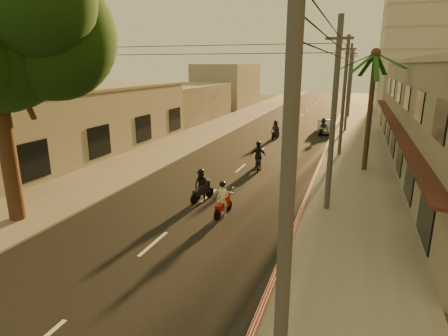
{
  "coord_description": "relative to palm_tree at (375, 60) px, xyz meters",
  "views": [
    {
      "loc": [
        7.14,
        -9.84,
        6.89
      ],
      "look_at": [
        0.81,
        8.2,
        1.6
      ],
      "focal_mm": 30.0,
      "sensor_mm": 36.0,
      "label": 1
    }
  ],
  "objects": [
    {
      "name": "scooter_red",
      "position": [
        -6.35,
        -10.39,
        -6.39
      ],
      "size": [
        0.74,
        1.77,
        1.74
      ],
      "rotation": [
        0.0,
        0.0,
        -0.12
      ],
      "color": "black",
      "rests_on": "ground"
    },
    {
      "name": "sidewalk_left",
      "position": [
        -15.5,
        4.0,
        -7.09
      ],
      "size": [
        5.0,
        140.0,
        0.12
      ],
      "primitive_type": "cube",
      "color": "slate",
      "rests_on": "ground"
    },
    {
      "name": "sidewalk_right",
      "position": [
        -0.5,
        4.0,
        -7.09
      ],
      "size": [
        5.0,
        140.0,
        0.12
      ],
      "primitive_type": "cube",
      "color": "slate",
      "rests_on": "ground"
    },
    {
      "name": "ground",
      "position": [
        -8.0,
        -16.0,
        -7.15
      ],
      "size": [
        160.0,
        160.0,
        0.0
      ],
      "primitive_type": "plane",
      "color": "#383023",
      "rests_on": "ground"
    },
    {
      "name": "palm_tree",
      "position": [
        0.0,
        0.0,
        0.0
      ],
      "size": [
        5.0,
        5.0,
        8.2
      ],
      "color": "black",
      "rests_on": "ground"
    },
    {
      "name": "parked_car",
      "position": [
        -3.77,
        14.32,
        -6.48
      ],
      "size": [
        2.41,
        4.4,
        1.33
      ],
      "primitive_type": "imported",
      "rotation": [
        0.0,
        0.0,
        0.12
      ],
      "color": "#999DA1",
      "rests_on": "ground"
    },
    {
      "name": "filler_left_far",
      "position": [
        -22.0,
        36.0,
        -3.65
      ],
      "size": [
        8.0,
        14.0,
        7.0
      ],
      "primitive_type": "cube",
      "color": "gray",
      "rests_on": "ground"
    },
    {
      "name": "left_building",
      "position": [
        -21.98,
        -2.0,
        -4.55
      ],
      "size": [
        8.2,
        24.2,
        5.2
      ],
      "color": "gray",
      "rests_on": "ground"
    },
    {
      "name": "distant_tower",
      "position": [
        8.0,
        40.0,
        6.85
      ],
      "size": [
        12.1,
        12.1,
        28.0
      ],
      "color": "#B7B5B2",
      "rests_on": "ground"
    },
    {
      "name": "road",
      "position": [
        -8.0,
        4.0,
        -7.14
      ],
      "size": [
        10.0,
        140.0,
        0.02
      ],
      "primitive_type": "cube",
      "color": "black",
      "rests_on": "ground"
    },
    {
      "name": "utility_poles",
      "position": [
        -1.8,
        4.0,
        -0.61
      ],
      "size": [
        1.2,
        48.26,
        9.0
      ],
      "color": "#38383A",
      "rests_on": "ground"
    },
    {
      "name": "scooter_far_b",
      "position": [
        -3.8,
        12.52,
        -6.32
      ],
      "size": [
        1.51,
        1.74,
        1.8
      ],
      "rotation": [
        0.0,
        0.0,
        -0.36
      ],
      "color": "black",
      "rests_on": "ground"
    },
    {
      "name": "curb_stripe",
      "position": [
        -2.9,
        -1.0,
        -7.05
      ],
      "size": [
        0.2,
        60.0,
        0.2
      ],
      "primitive_type": "cube",
      "color": "red",
      "rests_on": "ground"
    },
    {
      "name": "scooter_mid_b",
      "position": [
        -6.81,
        -1.94,
        -6.26
      ],
      "size": [
        1.3,
        1.97,
        1.97
      ],
      "rotation": [
        0.0,
        0.0,
        0.25
      ],
      "color": "black",
      "rests_on": "ground"
    },
    {
      "name": "filler_left_near",
      "position": [
        -22.0,
        18.0,
        -4.95
      ],
      "size": [
        8.0,
        14.0,
        4.4
      ],
      "primitive_type": "cube",
      "color": "gray",
      "rests_on": "ground"
    },
    {
      "name": "scooter_far_a",
      "position": [
        -7.97,
        9.33,
        -6.33
      ],
      "size": [
        1.02,
        1.83,
        1.81
      ],
      "rotation": [
        0.0,
        0.0,
        -0.17
      ],
      "color": "black",
      "rests_on": "ground"
    },
    {
      "name": "scooter_mid_a",
      "position": [
        -8.06,
        -8.87,
        -6.34
      ],
      "size": [
        1.17,
        1.74,
        1.76
      ],
      "rotation": [
        0.0,
        0.0,
        -0.3
      ],
      "color": "black",
      "rests_on": "ground"
    },
    {
      "name": "filler_right",
      "position": [
        6.0,
        29.0,
        -4.15
      ],
      "size": [
        8.0,
        14.0,
        6.0
      ],
      "primitive_type": "cube",
      "color": "gray",
      "rests_on": "ground"
    }
  ]
}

